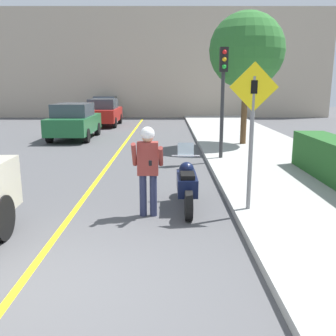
{
  "coord_description": "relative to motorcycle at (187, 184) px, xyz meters",
  "views": [
    {
      "loc": [
        1.31,
        -4.27,
        2.52
      ],
      "look_at": [
        1.32,
        3.47,
        0.8
      ],
      "focal_mm": 40.0,
      "sensor_mm": 36.0,
      "label": 1
    }
  ],
  "objects": [
    {
      "name": "ground_plane",
      "position": [
        -1.71,
        -3.28,
        -0.49
      ],
      "size": [
        80.0,
        80.0,
        0.0
      ],
      "primitive_type": "plane",
      "color": "#4C4C4F"
    },
    {
      "name": "motorcycle",
      "position": [
        0.0,
        0.0,
        0.0
      ],
      "size": [
        0.62,
        2.17,
        1.27
      ],
      "color": "black",
      "rests_on": "ground"
    },
    {
      "name": "street_tree",
      "position": [
        2.71,
        7.8,
        3.35
      ],
      "size": [
        2.97,
        2.97,
        5.19
      ],
      "color": "brown",
      "rests_on": "sidewalk_curb"
    },
    {
      "name": "parked_car_green",
      "position": [
        -4.84,
        10.22,
        0.36
      ],
      "size": [
        1.88,
        4.2,
        1.68
      ],
      "color": "black",
      "rests_on": "ground"
    },
    {
      "name": "traffic_light",
      "position": [
        1.37,
        4.72,
        2.13
      ],
      "size": [
        0.26,
        0.3,
        3.54
      ],
      "color": "#2D2D30",
      "rests_on": "sidewalk_curb"
    },
    {
      "name": "building_backdrop",
      "position": [
        -1.71,
        22.72,
        3.63
      ],
      "size": [
        28.0,
        1.2,
        8.24
      ],
      "color": "#B2A38E",
      "rests_on": "ground"
    },
    {
      "name": "sidewalk_curb",
      "position": [
        3.09,
        0.72,
        -0.42
      ],
      "size": [
        4.4,
        44.0,
        0.15
      ],
      "color": "#9E9E99",
      "rests_on": "ground"
    },
    {
      "name": "parked_car_red",
      "position": [
        -4.42,
        16.1,
        0.36
      ],
      "size": [
        1.88,
        4.2,
        1.68
      ],
      "color": "black",
      "rests_on": "ground"
    },
    {
      "name": "road_center_line",
      "position": [
        -2.31,
        2.72,
        -0.49
      ],
      "size": [
        0.12,
        36.0,
        0.01
      ],
      "color": "yellow",
      "rests_on": "ground"
    },
    {
      "name": "crossing_sign",
      "position": [
        1.18,
        -0.56,
        1.34
      ],
      "size": [
        0.91,
        0.08,
        2.79
      ],
      "color": "slate",
      "rests_on": "sidewalk_curb"
    },
    {
      "name": "parked_car_silver",
      "position": [
        -5.19,
        21.91,
        0.36
      ],
      "size": [
        1.88,
        4.2,
        1.68
      ],
      "color": "black",
      "rests_on": "ground"
    },
    {
      "name": "person_biker",
      "position": [
        -0.78,
        -0.55,
        0.59
      ],
      "size": [
        0.59,
        0.48,
        1.76
      ],
      "color": "#282D4C",
      "rests_on": "ground"
    }
  ]
}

